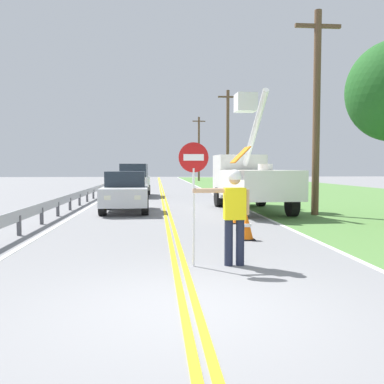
% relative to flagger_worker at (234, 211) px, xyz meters
% --- Properties ---
extents(ground_plane, '(160.00, 160.00, 0.00)m').
position_rel_flagger_worker_xyz_m(ground_plane, '(-1.03, -2.37, -1.05)').
color(ground_plane, gray).
extents(grass_verge_right, '(16.00, 110.00, 0.01)m').
position_rel_flagger_worker_xyz_m(grass_verge_right, '(10.57, 17.63, -1.04)').
color(grass_verge_right, '#517F3D').
rests_on(grass_verge_right, ground).
extents(centerline_yellow_left, '(0.11, 110.00, 0.01)m').
position_rel_flagger_worker_xyz_m(centerline_yellow_left, '(-1.12, 17.63, -1.04)').
color(centerline_yellow_left, yellow).
rests_on(centerline_yellow_left, ground).
extents(centerline_yellow_right, '(0.11, 110.00, 0.01)m').
position_rel_flagger_worker_xyz_m(centerline_yellow_right, '(-0.94, 17.63, -1.04)').
color(centerline_yellow_right, yellow).
rests_on(centerline_yellow_right, ground).
extents(edge_line_right, '(0.12, 110.00, 0.01)m').
position_rel_flagger_worker_xyz_m(edge_line_right, '(2.57, 17.63, -1.04)').
color(edge_line_right, silver).
rests_on(edge_line_right, ground).
extents(edge_line_left, '(0.12, 110.00, 0.01)m').
position_rel_flagger_worker_xyz_m(edge_line_left, '(-4.63, 17.63, -1.04)').
color(edge_line_left, silver).
rests_on(edge_line_left, ground).
extents(flagger_worker, '(1.09, 0.25, 1.83)m').
position_rel_flagger_worker_xyz_m(flagger_worker, '(0.00, 0.00, 0.00)').
color(flagger_worker, '#1E2338').
rests_on(flagger_worker, ground).
extents(stop_sign_paddle, '(0.56, 0.04, 2.33)m').
position_rel_flagger_worker_xyz_m(stop_sign_paddle, '(-0.77, -0.01, 0.66)').
color(stop_sign_paddle, silver).
rests_on(stop_sign_paddle, ground).
extents(utility_bucket_truck, '(2.67, 6.88, 5.18)m').
position_rel_flagger_worker_xyz_m(utility_bucket_truck, '(2.58, 10.27, 0.36)').
color(utility_bucket_truck, white).
rests_on(utility_bucket_truck, ground).
extents(oncoming_sedan_nearest, '(1.98, 4.14, 1.70)m').
position_rel_flagger_worker_xyz_m(oncoming_sedan_nearest, '(-2.75, 9.97, -0.21)').
color(oncoming_sedan_nearest, silver).
rests_on(oncoming_sedan_nearest, ground).
extents(oncoming_suv_second, '(1.99, 4.64, 2.10)m').
position_rel_flagger_worker_xyz_m(oncoming_suv_second, '(-2.88, 19.58, 0.01)').
color(oncoming_suv_second, silver).
rests_on(oncoming_suv_second, ground).
extents(utility_pole_near, '(1.80, 0.28, 7.90)m').
position_rel_flagger_worker_xyz_m(utility_pole_near, '(4.76, 8.19, 3.08)').
color(utility_pole_near, brown).
rests_on(utility_pole_near, ground).
extents(utility_pole_mid, '(1.80, 0.28, 8.84)m').
position_rel_flagger_worker_xyz_m(utility_pole_mid, '(5.01, 30.08, 3.56)').
color(utility_pole_mid, brown).
rests_on(utility_pole_mid, ground).
extents(utility_pole_far, '(1.80, 0.28, 8.97)m').
position_rel_flagger_worker_xyz_m(utility_pole_far, '(4.53, 51.27, 3.62)').
color(utility_pole_far, brown).
rests_on(utility_pole_far, ground).
extents(traffic_cone_lead, '(0.40, 0.40, 0.70)m').
position_rel_flagger_worker_xyz_m(traffic_cone_lead, '(0.85, 2.77, -0.71)').
color(traffic_cone_lead, orange).
rests_on(traffic_cone_lead, ground).
extents(traffic_cone_mid, '(0.40, 0.40, 0.70)m').
position_rel_flagger_worker_xyz_m(traffic_cone_mid, '(1.23, 5.92, -0.71)').
color(traffic_cone_mid, orange).
rests_on(traffic_cone_mid, ground).
extents(guardrail_left_shoulder, '(0.10, 32.00, 0.71)m').
position_rel_flagger_worker_xyz_m(guardrail_left_shoulder, '(-5.23, 12.00, -0.53)').
color(guardrail_left_shoulder, '#9EA0A3').
rests_on(guardrail_left_shoulder, ground).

